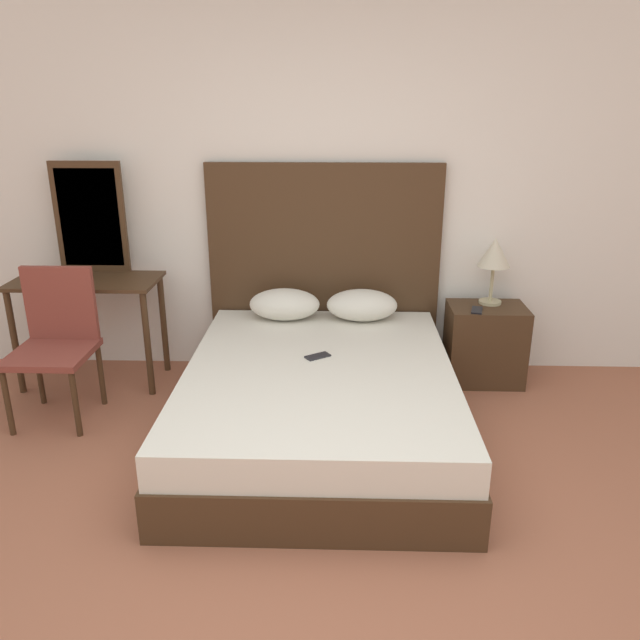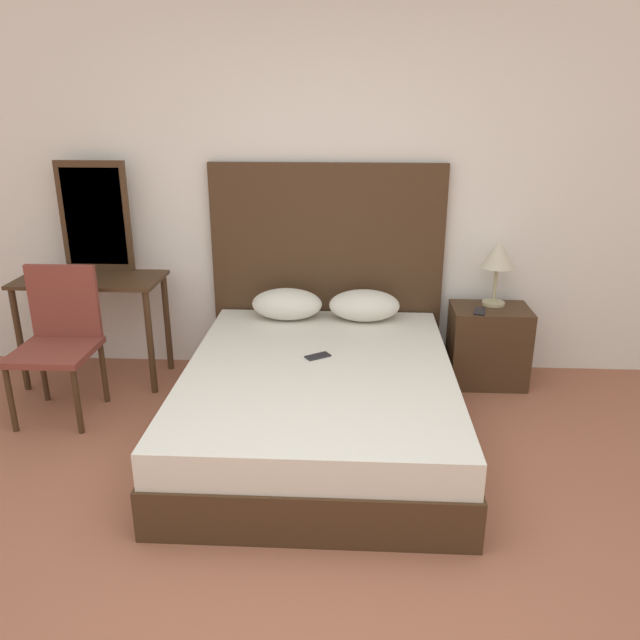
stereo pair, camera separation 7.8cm
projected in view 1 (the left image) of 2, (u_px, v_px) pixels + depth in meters
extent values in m
plane|color=#9E5B42|center=(313.00, 618.00, 2.44)|extent=(16.00, 16.00, 0.00)
cube|color=white|center=(327.00, 185.00, 4.37)|extent=(10.00, 0.06, 2.70)
cube|color=#422B19|center=(319.00, 415.00, 3.73)|extent=(1.57, 2.03, 0.26)
cube|color=silver|center=(319.00, 381.00, 3.65)|extent=(1.54, 1.99, 0.19)
cube|color=#422B19|center=(324.00, 270.00, 4.50)|extent=(1.65, 0.05, 1.51)
ellipsoid|color=silver|center=(285.00, 304.00, 4.36)|extent=(0.49, 0.30, 0.22)
ellipsoid|color=silver|center=(362.00, 305.00, 4.34)|extent=(0.49, 0.30, 0.22)
cube|color=#232328|center=(318.00, 356.00, 3.75)|extent=(0.16, 0.14, 0.01)
cube|color=#422B19|center=(485.00, 344.00, 4.41)|extent=(0.53, 0.37, 0.56)
cylinder|color=tan|center=(490.00, 302.00, 4.38)|extent=(0.16, 0.16, 0.02)
cylinder|color=tan|center=(492.00, 284.00, 4.34)|extent=(0.02, 0.02, 0.25)
cone|color=beige|center=(495.00, 252.00, 4.26)|extent=(0.22, 0.22, 0.20)
cube|color=black|center=(477.00, 310.00, 4.23)|extent=(0.11, 0.16, 0.01)
cube|color=#422B19|center=(85.00, 281.00, 4.25)|extent=(0.98, 0.48, 0.02)
cylinder|color=#422B19|center=(15.00, 343.00, 4.20)|extent=(0.04, 0.04, 0.73)
cylinder|color=#422B19|center=(148.00, 344.00, 4.17)|extent=(0.04, 0.04, 0.73)
cylinder|color=#422B19|center=(42.00, 322.00, 4.58)|extent=(0.04, 0.04, 0.73)
cylinder|color=#422B19|center=(164.00, 324.00, 4.55)|extent=(0.04, 0.04, 0.73)
cube|color=#422B19|center=(90.00, 218.00, 4.32)|extent=(0.49, 0.03, 0.77)
cube|color=#B2BCC6|center=(90.00, 218.00, 4.31)|extent=(0.42, 0.01, 0.67)
cube|color=brown|center=(51.00, 354.00, 3.82)|extent=(0.47, 0.48, 0.04)
cube|color=brown|center=(60.00, 303.00, 3.94)|extent=(0.45, 0.04, 0.48)
cylinder|color=#422B19|center=(8.00, 403.00, 3.71)|extent=(0.04, 0.04, 0.42)
cylinder|color=#422B19|center=(76.00, 404.00, 3.70)|extent=(0.04, 0.04, 0.42)
cylinder|color=#422B19|center=(39.00, 374.00, 4.10)|extent=(0.04, 0.04, 0.42)
cylinder|color=#422B19|center=(101.00, 375.00, 4.09)|extent=(0.04, 0.04, 0.42)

